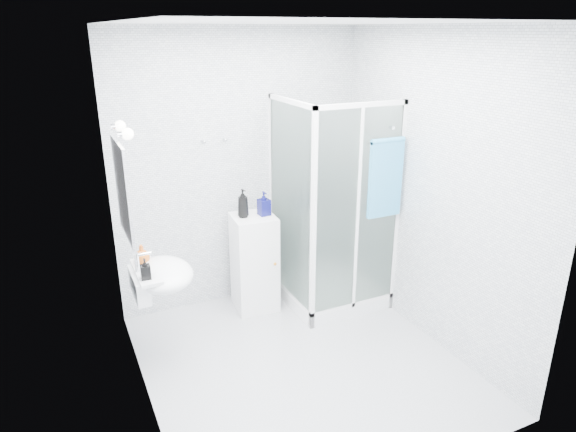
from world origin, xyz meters
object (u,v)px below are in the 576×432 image
hand_towel (386,176)px  soap_dispenser_black (145,269)px  shampoo_bottle_a (243,203)px  shampoo_bottle_b (264,203)px  storage_cabinet (255,262)px  shower_enclosure (327,262)px  soap_dispenser_orange (142,254)px  wall_basin (159,275)px

hand_towel → soap_dispenser_black: bearing=-178.4°
shampoo_bottle_a → shampoo_bottle_b: size_ratio=1.19×
shampoo_bottle_a → storage_cabinet: bearing=-13.1°
shampoo_bottle_a → hand_towel: bearing=-31.5°
shower_enclosure → hand_towel: size_ratio=2.86×
shampoo_bottle_a → soap_dispenser_orange: 1.10m
hand_towel → shower_enclosure: bearing=128.7°
soap_dispenser_orange → hand_towel: bearing=-5.9°
storage_cabinet → soap_dispenser_orange: size_ratio=6.19×
shower_enclosure → soap_dispenser_orange: (-1.75, -0.19, 0.49)m
hand_towel → soap_dispenser_orange: size_ratio=4.61×
storage_cabinet → soap_dispenser_orange: bearing=-154.0°
shampoo_bottle_a → soap_dispenser_black: 1.26m
storage_cabinet → soap_dispenser_orange: (-1.09, -0.42, 0.47)m
shampoo_bottle_b → soap_dispenser_black: shampoo_bottle_b is taller
shampoo_bottle_a → soap_dispenser_black: (-1.02, -0.72, -0.13)m
hand_towel → soap_dispenser_black: hand_towel is taller
soap_dispenser_black → shampoo_bottle_a: bearing=35.1°
storage_cabinet → shampoo_bottle_b: size_ratio=4.20×
soap_dispenser_orange → shower_enclosure: bearing=6.1°
wall_basin → soap_dispenser_black: 0.24m
shampoo_bottle_b → soap_dispenser_orange: size_ratio=1.47×
hand_towel → shampoo_bottle_a: bearing=148.5°
hand_towel → shampoo_bottle_a: 1.29m
wall_basin → shampoo_bottle_a: 1.10m
shampoo_bottle_b → soap_dispenser_orange: bearing=-160.8°
storage_cabinet → shampoo_bottle_a: bearing=171.6°
wall_basin → shower_enclosure: bearing=10.8°
soap_dispenser_orange → wall_basin: bearing=-54.0°
shower_enclosure → storage_cabinet: (-0.66, 0.24, 0.02)m
shower_enclosure → storage_cabinet: shower_enclosure is taller
shower_enclosure → soap_dispenser_orange: 1.83m
storage_cabinet → shampoo_bottle_b: 0.59m
hand_towel → soap_dispenser_black: size_ratio=4.51×
shampoo_bottle_b → soap_dispenser_orange: 1.27m
shampoo_bottle_a → soap_dispenser_black: size_ratio=1.71×
storage_cabinet → soap_dispenser_orange: 1.26m
hand_towel → shampoo_bottle_b: bearing=144.5°
storage_cabinet → soap_dispenser_black: 1.39m
shampoo_bottle_b → storage_cabinet: bearing=175.0°
shower_enclosure → soap_dispenser_orange: shower_enclosure is taller
wall_basin → shampoo_bottle_a: shampoo_bottle_a is taller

